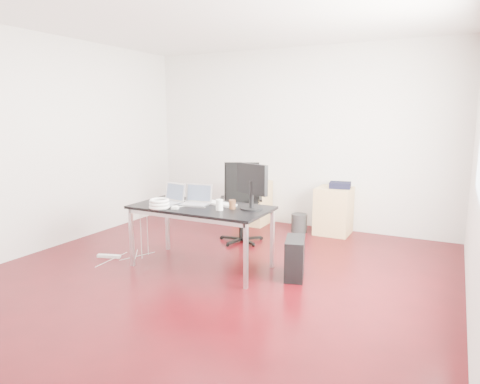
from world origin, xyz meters
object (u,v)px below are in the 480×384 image
at_px(filing_cabinet_left, 253,203).
at_px(pc_tower, 295,258).
at_px(desk, 201,211).
at_px(office_chair, 241,198).
at_px(filing_cabinet_right, 334,211).

bearing_deg(filing_cabinet_left, pc_tower, -53.67).
xyz_separation_m(filing_cabinet_left, pc_tower, (1.42, -1.93, -0.13)).
relative_size(desk, office_chair, 1.48).
distance_m(office_chair, pc_tower, 1.59).
distance_m(filing_cabinet_left, pc_tower, 2.40).
distance_m(desk, filing_cabinet_left, 2.16).
relative_size(filing_cabinet_right, pc_tower, 1.56).
distance_m(desk, pc_tower, 1.20).
height_order(desk, pc_tower, desk).
bearing_deg(pc_tower, filing_cabinet_right, 76.35).
height_order(filing_cabinet_left, filing_cabinet_right, same).
bearing_deg(office_chair, pc_tower, -65.54).
bearing_deg(desk, filing_cabinet_left, 98.90).
distance_m(filing_cabinet_right, pc_tower, 1.94).
distance_m(filing_cabinet_left, filing_cabinet_right, 1.34).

